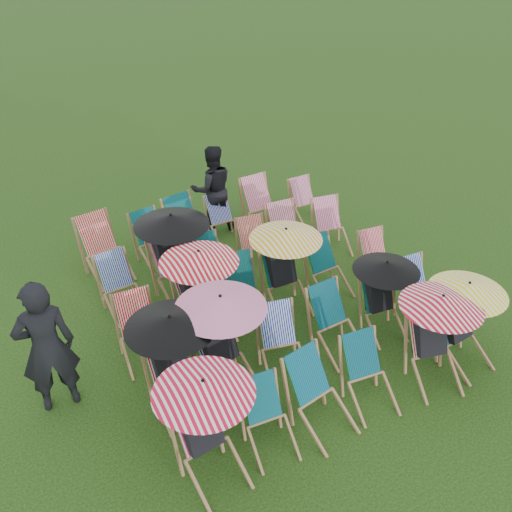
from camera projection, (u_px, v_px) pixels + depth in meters
name	position (u px, v px, depth m)	size (l,w,h in m)	color
ground	(269.00, 313.00, 9.13)	(100.00, 100.00, 0.00)	black
deckchair_0	(207.00, 429.00, 6.32)	(1.14, 1.23, 1.36)	#A0714A
deckchair_1	(269.00, 420.00, 6.79)	(0.60, 0.81, 0.84)	#A0714A
deckchair_2	(321.00, 397.00, 7.02)	(0.80, 0.99, 0.96)	#A0714A
deckchair_3	(370.00, 376.00, 7.37)	(0.66, 0.87, 0.89)	#A0714A
deckchair_4	(436.00, 338.00, 7.61)	(1.11, 1.18, 1.32)	#A0714A
deckchair_5	(465.00, 323.00, 7.90)	(1.08, 1.16, 1.28)	#A0714A
deckchair_6	(173.00, 362.00, 7.19)	(1.15, 1.21, 1.37)	#A0714A
deckchair_7	(224.00, 343.00, 7.44)	(1.20, 1.31, 1.43)	#A0714A
deckchair_8	(282.00, 345.00, 7.85)	(0.74, 0.93, 0.91)	#A0714A
deckchair_9	(337.00, 323.00, 8.20)	(0.70, 0.92, 0.95)	#A0714A
deckchair_10	(384.00, 296.00, 8.49)	(0.99, 1.04, 1.17)	#A0714A
deckchair_11	(419.00, 294.00, 8.80)	(0.65, 0.88, 0.92)	#A0714A
deckchair_12	(140.00, 332.00, 8.06)	(0.64, 0.87, 0.92)	#A0714A
deckchair_13	(202.00, 293.00, 8.38)	(1.17, 1.26, 1.39)	#A0714A
deckchair_14	(243.00, 292.00, 8.79)	(0.76, 0.97, 0.97)	#A0714A
deckchair_15	(286.00, 268.00, 8.95)	(1.14, 1.19, 1.35)	#A0714A
deckchair_16	(329.00, 268.00, 9.40)	(0.66, 0.87, 0.89)	#A0714A
deckchair_17	(379.00, 259.00, 9.70)	(0.61, 0.80, 0.82)	#A0714A
deckchair_18	(121.00, 286.00, 8.98)	(0.67, 0.88, 0.90)	#A0714A
deckchair_19	(175.00, 255.00, 9.18)	(1.21, 1.30, 1.43)	#A0714A
deckchair_20	(212.00, 264.00, 9.58)	(0.56, 0.78, 0.83)	#A0714A
deckchair_21	(256.00, 247.00, 9.98)	(0.66, 0.85, 0.86)	#A0714A
deckchair_22	(289.00, 235.00, 10.22)	(0.66, 0.91, 0.96)	#A0714A
deckchair_23	(332.00, 227.00, 10.51)	(0.71, 0.90, 0.90)	#A0714A
deckchair_24	(104.00, 249.00, 9.77)	(0.82, 1.03, 1.02)	#A0714A
deckchair_25	(154.00, 240.00, 10.16)	(0.72, 0.91, 0.89)	#A0714A
deckchair_26	(189.00, 228.00, 10.40)	(0.82, 1.02, 1.00)	#A0714A
deckchair_27	(224.00, 220.00, 10.78)	(0.57, 0.78, 0.83)	#A0714A
deckchair_28	(264.00, 207.00, 11.06)	(0.73, 0.96, 1.00)	#A0714A
deckchair_29	(307.00, 202.00, 11.39)	(0.57, 0.78, 0.83)	#A0714A
person_left	(46.00, 347.00, 7.03)	(0.72, 0.47, 1.96)	black
person_rear	(212.00, 189.00, 10.89)	(0.84, 0.66, 1.73)	black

